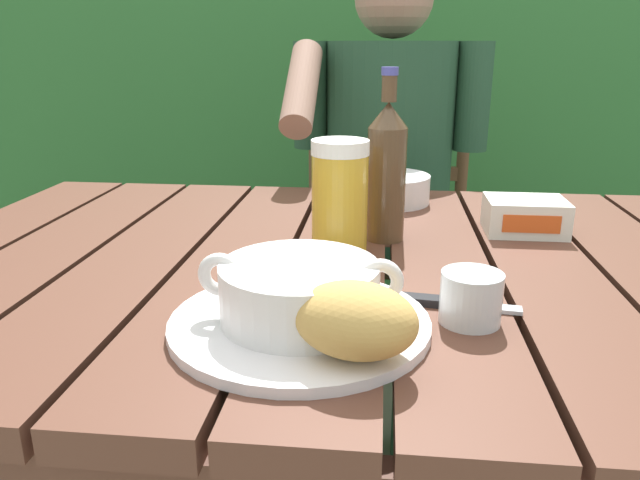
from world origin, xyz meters
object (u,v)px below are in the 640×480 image
Objects in this scene: butter_tub at (525,216)px; table_knife at (443,303)px; diner_bowl at (389,189)px; serving_plate at (300,323)px; beer_bottle at (387,170)px; person_eating at (387,168)px; soup_bowl at (299,290)px; chair_near_diner at (385,234)px; water_glass_small at (471,298)px; beer_glass at (337,197)px; bread_roll at (355,320)px.

butter_tub is 0.84× the size of table_knife.
serving_plate is at bearing -99.80° from diner_bowl.
person_eating is at bearing 89.55° from beer_bottle.
diner_bowl is (0.10, 0.57, -0.02)m from soup_bowl.
butter_tub is (0.22, -0.73, 0.26)m from chair_near_diner.
water_glass_small is at bearing -71.93° from beer_bottle.
beer_bottle reaches higher than diner_bowl.
butter_tub is (0.13, 0.36, -0.00)m from water_glass_small.
butter_tub reaches higher than serving_plate.
diner_bowl is at bearing 80.20° from serving_plate.
beer_glass is (-0.08, -0.66, 0.08)m from person_eating.
beer_glass is 0.10m from beer_bottle.
water_glass_small is (0.19, 0.04, 0.02)m from serving_plate.
bread_roll is at bearing -49.40° from serving_plate.
beer_glass is 0.25m from table_knife.
beer_bottle is 2.09× the size of butter_tub.
soup_bowl is at bearing -95.94° from person_eating.
person_eating is at bearing -90.82° from chair_near_diner.
chair_near_diner is 1.12m from water_glass_small.
soup_bowl is 0.27m from beer_glass.
person_eating is 4.67× the size of beer_bottle.
chair_near_diner is 4.60× the size of soup_bowl.
water_glass_small is at bearing 10.74° from soup_bowl.
beer_glass is at bearing 97.45° from bread_roll.
beer_bottle is at bearing 86.20° from bread_roll.
chair_near_diner is 1.16m from soup_bowl.
soup_bowl is at bearing -82.87° from serving_plate.
soup_bowl reaches higher than water_glass_small.
beer_bottle is 1.76× the size of table_knife.
table_knife is at bearing -52.72° from beer_glass.
soup_bowl is at bearing -95.04° from chair_near_diner.
table_knife is 0.50m from diner_bowl.
beer_bottle is 0.25m from diner_bowl.
water_glass_small is (0.09, -1.08, 0.27)m from chair_near_diner.
diner_bowl is (0.00, -0.35, 0.03)m from person_eating.
person_eating reaches higher than water_glass_small.
diner_bowl is (-0.22, 0.18, -0.00)m from butter_tub.
person_eating is 0.60m from beer_bottle.
butter_tub is 0.80× the size of diner_bowl.
diner_bowl is (0.10, 0.57, 0.02)m from serving_plate.
person_eating is (-0.00, -0.20, 0.24)m from chair_near_diner.
chair_near_diner is at bearing 84.96° from serving_plate.
beer_glass is at bearing -95.25° from chair_near_diner.
diner_bowl is at bearing 88.21° from beer_bottle.
table_knife is at bearing -85.52° from person_eating.
diner_bowl is at bearing -89.54° from person_eating.
diner_bowl reaches higher than table_knife.
serving_plate is at bearing -105.36° from beer_bottle.
bread_roll is 1.10× the size of butter_tub.
soup_bowl is at bearing -154.89° from table_knife.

